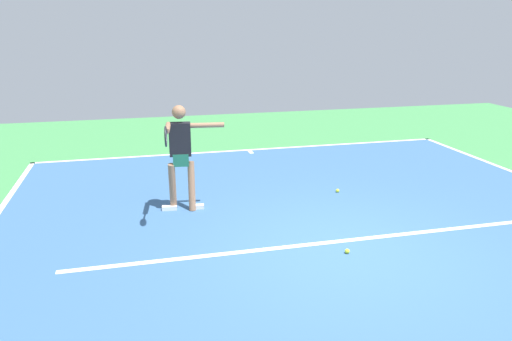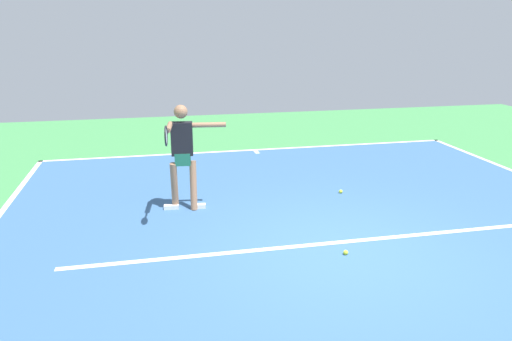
# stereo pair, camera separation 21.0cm
# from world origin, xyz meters

# --- Properties ---
(ground_plane) EXTENTS (21.50, 21.50, 0.00)m
(ground_plane) POSITION_xyz_m (0.00, 0.00, 0.00)
(ground_plane) COLOR #428E4C
(court_surface) EXTENTS (9.87, 11.54, 0.00)m
(court_surface) POSITION_xyz_m (0.00, 0.00, 0.00)
(court_surface) COLOR #38608E
(court_surface) RESTS_ON ground_plane
(court_line_baseline_near) EXTENTS (9.87, 0.10, 0.01)m
(court_line_baseline_near) POSITION_xyz_m (0.00, -5.72, 0.00)
(court_line_baseline_near) COLOR white
(court_line_baseline_near) RESTS_ON ground_plane
(court_line_service) EXTENTS (7.41, 0.10, 0.01)m
(court_line_service) POSITION_xyz_m (0.00, -0.30, 0.00)
(court_line_service) COLOR white
(court_line_service) RESTS_ON ground_plane
(court_line_centre_mark) EXTENTS (0.10, 0.30, 0.01)m
(court_line_centre_mark) POSITION_xyz_m (0.00, -5.52, 0.00)
(court_line_centre_mark) COLOR white
(court_line_centre_mark) RESTS_ON ground_plane
(tennis_player) EXTENTS (1.05, 1.16, 1.74)m
(tennis_player) POSITION_xyz_m (1.96, -2.05, 1.00)
(tennis_player) COLOR #9E7051
(tennis_player) RESTS_ON ground_plane
(tennis_ball_far_corner) EXTENTS (0.07, 0.07, 0.07)m
(tennis_ball_far_corner) POSITION_xyz_m (0.01, 0.07, 0.03)
(tennis_ball_far_corner) COLOR #CCE033
(tennis_ball_far_corner) RESTS_ON ground_plane
(tennis_ball_by_baseline) EXTENTS (0.07, 0.07, 0.07)m
(tennis_ball_by_baseline) POSITION_xyz_m (-0.85, -2.27, 0.03)
(tennis_ball_by_baseline) COLOR #CCE033
(tennis_ball_by_baseline) RESTS_ON ground_plane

